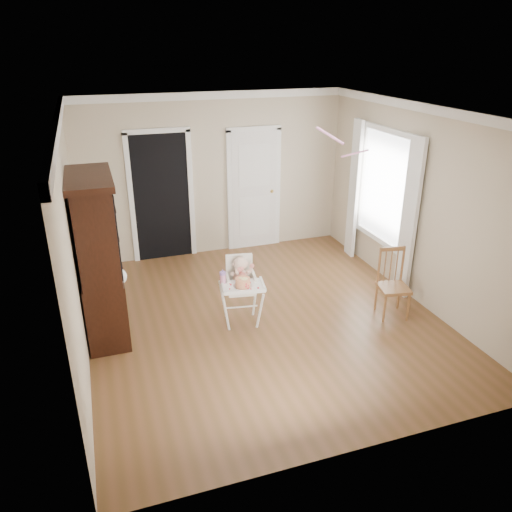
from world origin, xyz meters
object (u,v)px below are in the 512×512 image
object	(u,v)px
high_chair	(241,283)
china_cabinet	(99,258)
sippy_cup	(223,277)
cake	(243,282)
dining_chair	(393,285)

from	to	relation	value
high_chair	china_cabinet	size ratio (longest dim) A/B	0.46
high_chair	sippy_cup	size ratio (longest dim) A/B	4.82
high_chair	cake	xyz separation A→B (m)	(-0.04, -0.22, 0.13)
high_chair	china_cabinet	world-z (taller)	china_cabinet
china_cabinet	dining_chair	size ratio (longest dim) A/B	2.20
high_chair	china_cabinet	distance (m)	1.77
sippy_cup	high_chair	bearing A→B (deg)	13.22
high_chair	dining_chair	size ratio (longest dim) A/B	1.00
cake	sippy_cup	distance (m)	0.27
sippy_cup	china_cabinet	xyz separation A→B (m)	(-1.42, 0.39, 0.30)
cake	dining_chair	distance (m)	2.06
sippy_cup	dining_chair	xyz separation A→B (m)	(2.24, -0.38, -0.30)
sippy_cup	dining_chair	size ratio (longest dim) A/B	0.21
cake	dining_chair	size ratio (longest dim) A/B	0.26
sippy_cup	dining_chair	distance (m)	2.29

